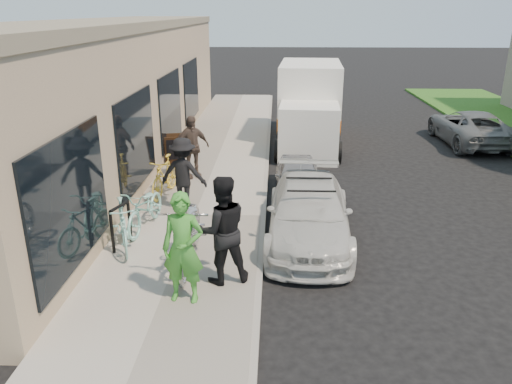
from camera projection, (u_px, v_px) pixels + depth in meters
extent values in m
plane|color=black|center=(285.00, 292.00, 8.44)|extent=(120.00, 120.00, 0.00)
cube|color=#A59F94|center=(195.00, 217.00, 11.31)|extent=(3.00, 34.00, 0.15)
cube|color=gray|center=(263.00, 219.00, 11.25)|extent=(0.12, 34.00, 0.13)
cube|color=tan|center=(113.00, 96.00, 15.46)|extent=(3.50, 20.00, 4.00)
cube|color=gray|center=(106.00, 24.00, 14.74)|extent=(3.60, 20.00, 0.25)
cube|color=black|center=(71.00, 201.00, 8.02)|extent=(0.06, 3.00, 2.20)
cube|color=black|center=(136.00, 140.00, 11.78)|extent=(0.06, 3.00, 2.20)
cube|color=black|center=(170.00, 109.00, 15.53)|extent=(0.06, 3.00, 2.20)
cube|color=black|center=(191.00, 90.00, 19.29)|extent=(0.06, 3.00, 2.20)
cylinder|color=black|center=(112.00, 232.00, 9.36)|extent=(0.06, 0.06, 0.84)
cylinder|color=black|center=(130.00, 221.00, 9.85)|extent=(0.06, 0.06, 0.84)
cylinder|color=black|center=(119.00, 206.00, 9.46)|extent=(0.24, 0.55, 0.06)
cube|color=black|center=(174.00, 151.00, 14.69)|extent=(0.57, 0.35, 0.88)
cube|color=black|center=(173.00, 148.00, 14.98)|extent=(0.57, 0.35, 0.88)
cube|color=black|center=(174.00, 150.00, 14.64)|extent=(0.45, 0.25, 0.63)
imported|color=silver|center=(309.00, 212.00, 10.22)|extent=(1.87, 4.19, 1.19)
cylinder|color=black|center=(311.00, 192.00, 9.59)|extent=(0.95, 0.04, 0.04)
cylinder|color=black|center=(309.00, 178.00, 10.33)|extent=(0.95, 0.04, 0.04)
imported|color=#9A9A9F|center=(298.00, 177.00, 12.73)|extent=(1.18, 2.88, 0.98)
cube|color=white|center=(308.00, 132.00, 15.77)|extent=(1.95, 1.95, 1.74)
cube|color=black|center=(309.00, 121.00, 15.64)|extent=(1.69, 0.17, 0.82)
cube|color=white|center=(310.00, 100.00, 18.14)|extent=(2.35, 3.97, 2.65)
cube|color=#C2590B|center=(309.00, 116.00, 18.35)|extent=(2.37, 3.99, 0.50)
cylinder|color=black|center=(278.00, 150.00, 15.60)|extent=(0.28, 0.75, 0.73)
cylinder|color=black|center=(337.00, 152.00, 15.42)|extent=(0.28, 0.75, 0.73)
cylinder|color=black|center=(280.00, 142.00, 16.54)|extent=(0.28, 0.75, 0.73)
cylinder|color=black|center=(336.00, 144.00, 16.36)|extent=(0.28, 0.75, 0.73)
cylinder|color=black|center=(286.00, 121.00, 19.79)|extent=(0.28, 0.75, 0.73)
cylinder|color=black|center=(332.00, 122.00, 19.61)|extent=(0.28, 0.75, 0.73)
imported|color=#5C5F61|center=(470.00, 127.00, 17.62)|extent=(2.08, 4.36, 1.20)
imported|color=#B0B0B3|center=(190.00, 232.00, 8.91)|extent=(0.88, 2.39, 1.25)
imported|color=green|center=(183.00, 248.00, 7.67)|extent=(0.69, 0.49, 1.80)
imported|color=black|center=(222.00, 230.00, 8.22)|extent=(1.09, 0.96, 1.87)
imported|color=#97E2D4|center=(123.00, 225.00, 9.53)|extent=(0.97, 1.63, 0.95)
imported|color=#97E2D4|center=(146.00, 208.00, 10.42)|extent=(0.84, 1.81, 0.92)
imported|color=yellow|center=(165.00, 176.00, 12.31)|extent=(0.73, 1.68, 0.98)
imported|color=black|center=(183.00, 173.00, 11.39)|extent=(1.16, 0.78, 1.67)
imported|color=#4F4038|center=(191.00, 147.00, 13.52)|extent=(1.08, 0.86, 1.72)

